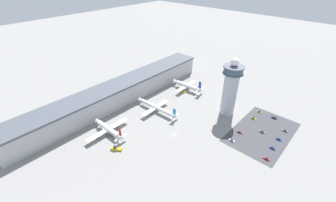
{
  "coord_description": "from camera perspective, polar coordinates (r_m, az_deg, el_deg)",
  "views": [
    {
      "loc": [
        -103.75,
        -88.31,
        115.55
      ],
      "look_at": [
        21.42,
        25.47,
        9.97
      ],
      "focal_mm": 24.0,
      "sensor_mm": 36.0,
      "label": 1
    }
  ],
  "objects": [
    {
      "name": "car_white_wagon",
      "position": [
        192.55,
        26.3,
        -8.68
      ],
      "size": [
        1.92,
        4.25,
        1.42
      ],
      "color": "black",
      "rests_on": "ground"
    },
    {
      "name": "car_yellow_taxi",
      "position": [
        215.09,
        25.33,
        -3.85
      ],
      "size": [
        2.12,
        4.6,
        1.57
      ],
      "color": "black",
      "rests_on": "ground"
    },
    {
      "name": "car_green_van",
      "position": [
        182.53,
        24.97,
        -10.74
      ],
      "size": [
        1.89,
        4.23,
        1.56
      ],
      "color": "black",
      "rests_on": "ground"
    },
    {
      "name": "car_blue_compact",
      "position": [
        207.43,
        20.8,
        -4.09
      ],
      "size": [
        1.83,
        4.29,
        1.51
      ],
      "color": "black",
      "rests_on": "ground"
    },
    {
      "name": "car_black_suv",
      "position": [
        218.08,
        22.21,
        -2.54
      ],
      "size": [
        1.72,
        4.09,
        1.41
      ],
      "color": "black",
      "rests_on": "ground"
    },
    {
      "name": "car_red_hatchback",
      "position": [
        194.54,
        22.76,
        -7.21
      ],
      "size": [
        1.85,
        4.66,
        1.54
      ],
      "color": "black",
      "rests_on": "ground"
    },
    {
      "name": "car_grey_coupe",
      "position": [
        172.63,
        23.73,
        -13.21
      ],
      "size": [
        1.88,
        4.1,
        1.59
      ],
      "color": "black",
      "rests_on": "ground"
    },
    {
      "name": "service_truck_fuel",
      "position": [
        181.33,
        -13.28,
        -8.27
      ],
      "size": [
        3.1,
        7.43,
        2.74
      ],
      "color": "black",
      "rests_on": "ground"
    },
    {
      "name": "ground_plane",
      "position": [
        178.65,
        1.44,
        -8.34
      ],
      "size": [
        1000.0,
        1000.0,
        0.0
      ],
      "primitive_type": "plane",
      "color": "gray"
    },
    {
      "name": "parking_lot_surface",
      "position": [
        195.17,
        22.79,
        -7.3
      ],
      "size": [
        64.0,
        40.0,
        0.01
      ],
      "primitive_type": "cube",
      "color": "#424247",
      "rests_on": "ground"
    },
    {
      "name": "service_truck_catering",
      "position": [
        234.35,
        3.69,
        2.61
      ],
      "size": [
        2.57,
        7.96,
        2.67
      ],
      "color": "black",
      "rests_on": "ground"
    },
    {
      "name": "control_tower",
      "position": [
        195.41,
        15.59,
        3.24
      ],
      "size": [
        16.87,
        16.87,
        51.84
      ],
      "color": "#ADB2BC",
      "rests_on": "ground"
    },
    {
      "name": "car_maroon_suv",
      "position": [
        188.15,
        17.74,
        -7.53
      ],
      "size": [
        1.93,
        4.35,
        1.48
      ],
      "color": "black",
      "rests_on": "ground"
    },
    {
      "name": "airplane_gate_alpha",
      "position": [
        182.3,
        -14.9,
        -6.92
      ],
      "size": [
        37.84,
        32.94,
        12.55
      ],
      "color": "white",
      "rests_on": "ground"
    },
    {
      "name": "airplane_gate_bravo",
      "position": [
        201.49,
        -3.02,
        -1.66
      ],
      "size": [
        31.9,
        43.94,
        11.66
      ],
      "color": "white",
      "rests_on": "ground"
    },
    {
      "name": "car_silver_sedan",
      "position": [
        203.46,
        27.55,
        -6.71
      ],
      "size": [
        1.77,
        4.58,
        1.38
      ],
      "color": "black",
      "rests_on": "ground"
    },
    {
      "name": "airplane_gate_charlie",
      "position": [
        236.07,
        4.74,
        3.87
      ],
      "size": [
        30.42,
        34.41,
        14.53
      ],
      "color": "white",
      "rests_on": "ground"
    },
    {
      "name": "terminal_building",
      "position": [
        216.79,
        -12.62,
        1.95
      ],
      "size": [
        204.27,
        25.0,
        19.52
      ],
      "color": "#B2B2B7",
      "rests_on": "ground"
    },
    {
      "name": "service_truck_baggage",
      "position": [
        169.04,
        -13.02,
        -11.7
      ],
      "size": [
        6.83,
        8.26,
        3.12
      ],
      "color": "black",
      "rests_on": "ground"
    },
    {
      "name": "car_navy_sedan",
      "position": [
        178.62,
        15.9,
        -9.6
      ],
      "size": [
        1.85,
        4.36,
        1.56
      ],
      "color": "black",
      "rests_on": "ground"
    }
  ]
}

